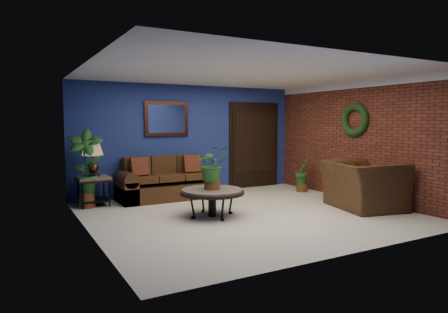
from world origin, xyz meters
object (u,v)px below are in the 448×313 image
end_table (93,184)px  coffee_table (212,192)px  sofa (165,185)px  table_lamp (93,154)px  armchair (362,185)px  side_chair (208,173)px

end_table → coffee_table: bearing=-49.4°
sofa → end_table: bearing=-179.0°
table_lamp → armchair: bearing=-31.5°
coffee_table → side_chair: bearing=65.3°
sofa → end_table: 1.52m
armchair → end_table: bearing=71.3°
coffee_table → side_chair: 2.18m
sofa → side_chair: size_ratio=2.39×
coffee_table → side_chair: (0.91, 1.98, 0.06)m
end_table → side_chair: size_ratio=0.74×
end_table → sofa: bearing=1.0°
end_table → armchair: 5.22m
coffee_table → armchair: (2.80, -0.81, 0.03)m
sofa → armchair: bearing=-43.2°
sofa → end_table: (-1.51, -0.03, 0.14)m
end_table → side_chair: side_chair is taller
coffee_table → armchair: 2.92m
sofa → coffee_table: 1.96m
sofa → table_lamp: 1.67m
sofa → table_lamp: (-1.51, -0.03, 0.72)m
sofa → armchair: 4.03m
coffee_table → end_table: size_ratio=1.77×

